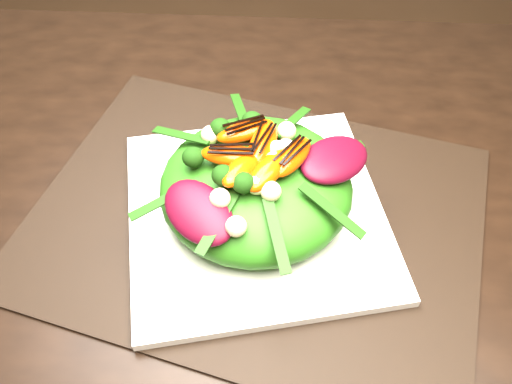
{
  "coord_description": "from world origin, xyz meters",
  "views": [
    {
      "loc": [
        0.11,
        -0.37,
        1.26
      ],
      "look_at": [
        0.09,
        0.02,
        0.8
      ],
      "focal_mm": 38.0,
      "sensor_mm": 36.0,
      "label": 1
    }
  ],
  "objects_px": {
    "dining_table": "(181,238)",
    "salad_bowl": "(256,205)",
    "placemat": "(256,216)",
    "orange_segment": "(250,142)",
    "plate_base": "(256,212)",
    "lettuce_mound": "(256,186)"
  },
  "relations": [
    {
      "from": "dining_table",
      "to": "placemat",
      "type": "distance_m",
      "value": 0.09
    },
    {
      "from": "dining_table",
      "to": "orange_segment",
      "type": "height_order",
      "value": "dining_table"
    },
    {
      "from": "plate_base",
      "to": "lettuce_mound",
      "type": "height_order",
      "value": "lettuce_mound"
    },
    {
      "from": "plate_base",
      "to": "salad_bowl",
      "type": "relative_size",
      "value": 1.3
    },
    {
      "from": "plate_base",
      "to": "salad_bowl",
      "type": "height_order",
      "value": "salad_bowl"
    },
    {
      "from": "salad_bowl",
      "to": "lettuce_mound",
      "type": "xyz_separation_m",
      "value": [
        -0.0,
        -0.0,
        0.03
      ]
    },
    {
      "from": "dining_table",
      "to": "lettuce_mound",
      "type": "height_order",
      "value": "dining_table"
    },
    {
      "from": "salad_bowl",
      "to": "orange_segment",
      "type": "xyz_separation_m",
      "value": [
        -0.01,
        0.02,
        0.08
      ]
    },
    {
      "from": "dining_table",
      "to": "orange_segment",
      "type": "relative_size",
      "value": 24.35
    },
    {
      "from": "lettuce_mound",
      "to": "orange_segment",
      "type": "relative_size",
      "value": 3.26
    },
    {
      "from": "dining_table",
      "to": "placemat",
      "type": "relative_size",
      "value": 3.11
    },
    {
      "from": "salad_bowl",
      "to": "orange_segment",
      "type": "relative_size",
      "value": 3.43
    },
    {
      "from": "plate_base",
      "to": "salad_bowl",
      "type": "distance_m",
      "value": 0.01
    },
    {
      "from": "lettuce_mound",
      "to": "placemat",
      "type": "bearing_deg",
      "value": 153.43
    },
    {
      "from": "orange_segment",
      "to": "plate_base",
      "type": "bearing_deg",
      "value": -72.04
    },
    {
      "from": "dining_table",
      "to": "salad_bowl",
      "type": "height_order",
      "value": "dining_table"
    },
    {
      "from": "salad_bowl",
      "to": "placemat",
      "type": "bearing_deg",
      "value": 180.0
    },
    {
      "from": "dining_table",
      "to": "plate_base",
      "type": "distance_m",
      "value": 0.1
    },
    {
      "from": "salad_bowl",
      "to": "orange_segment",
      "type": "bearing_deg",
      "value": 107.96
    },
    {
      "from": "salad_bowl",
      "to": "lettuce_mound",
      "type": "bearing_deg",
      "value": -153.43
    },
    {
      "from": "dining_table",
      "to": "salad_bowl",
      "type": "xyz_separation_m",
      "value": [
        0.09,
        0.02,
        0.04
      ]
    },
    {
      "from": "placemat",
      "to": "salad_bowl",
      "type": "bearing_deg",
      "value": 0.0
    }
  ]
}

